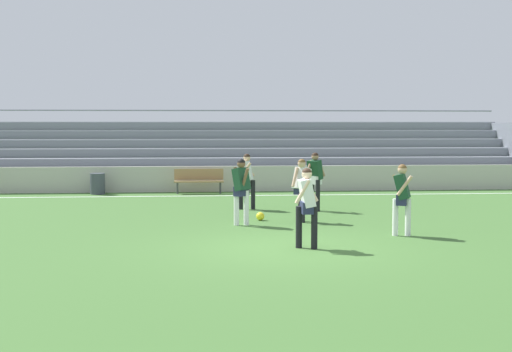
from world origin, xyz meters
TOP-DOWN VIEW (x-y plane):
  - ground_plane at (0.00, 0.00)m, footprint 160.00×160.00m
  - field_line_sideline at (0.00, 10.64)m, footprint 44.00×0.12m
  - sideline_wall at (0.00, 12.22)m, footprint 48.00×0.16m
  - bleacher_stand at (-0.99, 15.39)m, footprint 25.67×4.11m
  - bench_far_right at (-1.74, 11.53)m, footprint 1.80×0.40m
  - trash_bin at (-5.41, 11.62)m, footprint 0.54×0.54m
  - player_dark_on_ball at (-0.72, 3.33)m, footprint 0.50×0.59m
  - player_white_dropping_back at (0.87, 3.81)m, footprint 0.61×0.54m
  - player_dark_deep_cover at (2.79, 1.36)m, footprint 0.48×0.61m
  - player_white_overlapping at (0.39, -0.07)m, footprint 0.55×0.44m
  - player_dark_pressing_high at (1.61, 6.08)m, footprint 0.69×0.49m
  - player_white_wide_right at (-0.34, 6.60)m, footprint 0.52×0.58m
  - soccer_ball at (-0.16, 4.16)m, footprint 0.22×0.22m

SIDE VIEW (x-z plane):
  - ground_plane at x=0.00m, z-range 0.00..0.00m
  - field_line_sideline at x=0.00m, z-range 0.00..0.01m
  - soccer_ball at x=-0.16m, z-range 0.00..0.22m
  - trash_bin at x=-5.41m, z-range 0.00..0.76m
  - sideline_wall at x=0.00m, z-range 0.00..0.96m
  - bench_far_right at x=-1.74m, z-range 0.10..1.00m
  - player_dark_deep_cover at x=2.79m, z-range 0.15..1.78m
  - player_white_dropping_back at x=0.87m, z-range 0.15..1.79m
  - player_white_overlapping at x=0.39m, z-range 0.15..1.79m
  - player_white_wide_right at x=-0.34m, z-range 0.16..1.81m
  - player_dark_on_ball at x=-0.72m, z-range 0.16..1.82m
  - player_dark_pressing_high at x=1.61m, z-range 0.17..1.87m
  - bleacher_stand at x=-0.99m, z-range -0.20..2.99m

